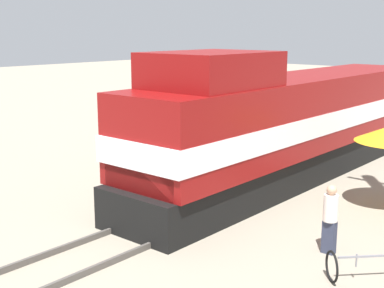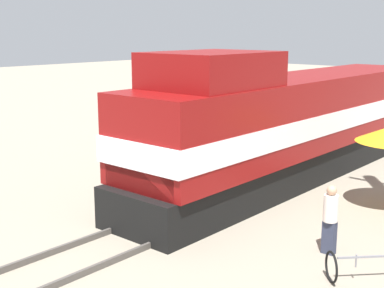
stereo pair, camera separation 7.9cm
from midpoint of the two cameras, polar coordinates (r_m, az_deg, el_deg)
The scene contains 6 objects.
ground_plane at distance 16.38m, azimuth 3.85°, elevation -6.22°, with size 120.00×120.00×0.00m, color gray.
rail_near at distance 16.78m, azimuth 1.90°, elevation -5.48°, with size 0.08×43.21×0.15m, color #4C4742.
rail_far at distance 15.96m, azimuth 5.92°, elevation -6.48°, with size 0.08×43.21×0.15m, color #4C4742.
locomotive at distance 18.86m, azimuth 10.63°, elevation 2.14°, with size 2.92×16.17×4.55m.
person_bystander at distance 12.89m, azimuth 14.70°, elevation -7.55°, with size 0.34×0.34×1.66m.
bicycle at distance 11.99m, azimuth 18.51°, elevation -12.14°, with size 1.63×1.67×0.68m.
Camera 2 is at (9.37, -12.41, 5.14)m, focal length 50.00 mm.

